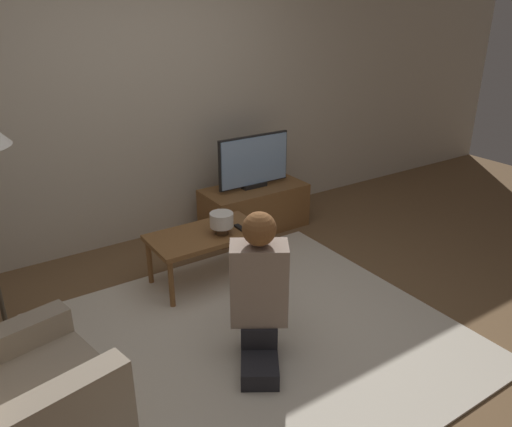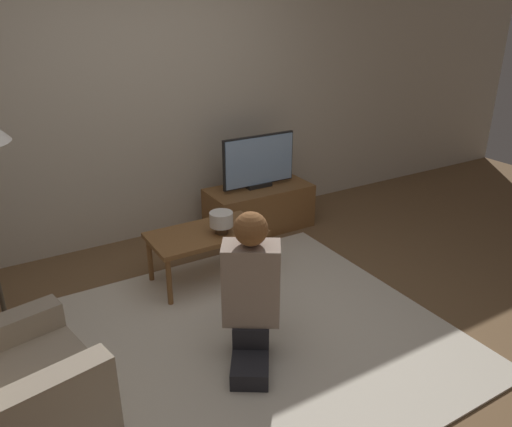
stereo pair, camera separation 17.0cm
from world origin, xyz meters
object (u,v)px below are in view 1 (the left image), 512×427
(armchair, at_px, (12,414))
(table_lamp, at_px, (222,221))
(coffee_table, at_px, (206,238))
(tv, at_px, (254,161))
(person_kneeling, at_px, (259,287))

(armchair, distance_m, table_lamp, 1.91)
(coffee_table, bearing_deg, table_lamp, -39.53)
(tv, height_order, table_lamp, tv)
(armchair, relative_size, person_kneeling, 0.97)
(armchair, xyz_separation_m, person_kneeling, (1.39, 0.02, 0.20))
(tv, height_order, person_kneeling, person_kneeling)
(table_lamp, bearing_deg, person_kneeling, -106.51)
(tv, height_order, coffee_table, tv)
(tv, xyz_separation_m, coffee_table, (-0.86, -0.64, -0.31))
(coffee_table, relative_size, armchair, 0.94)
(person_kneeling, relative_size, table_lamp, 5.37)
(person_kneeling, bearing_deg, armchair, 33.24)
(armchair, xyz_separation_m, table_lamp, (1.66, 0.93, 0.23))
(tv, bearing_deg, armchair, -145.85)
(coffee_table, xyz_separation_m, table_lamp, (0.10, -0.08, 0.15))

